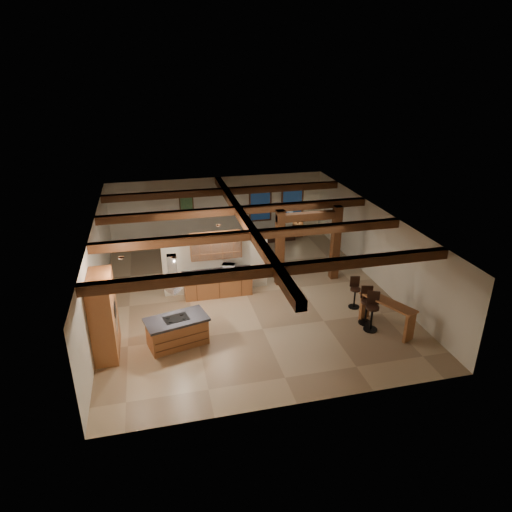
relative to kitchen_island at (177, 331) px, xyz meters
The scene contains 23 objects.
ground 3.81m from the kitchen_island, 45.28° to the left, with size 12.00×12.00×0.00m, color tan.
room_walls 4.01m from the kitchen_island, 45.28° to the left, with size 12.00×12.00×12.00m.
ceiling_beams 4.43m from the kitchen_island, 45.28° to the left, with size 10.00×12.00×0.28m.
timber_posts 6.21m from the kitchen_island, 31.70° to the left, with size 2.50×0.30×2.90m.
partition_wall 3.66m from the kitchen_island, 62.46° to the left, with size 3.80×0.18×2.20m, color beige.
pantry_cabinet 2.14m from the kitchen_island, behind, with size 0.67×1.60×2.40m.
back_counter 3.26m from the kitchen_island, 59.28° to the left, with size 2.50×0.66×0.94m.
upper_display_cabinet 3.71m from the kitchen_island, 60.99° to the left, with size 1.80×0.36×0.95m.
range_hood 1.33m from the kitchen_island, 116.57° to the right, with size 1.10×1.10×1.40m.
back_windows 10.26m from the kitchen_island, 57.64° to the left, with size 2.70×0.07×1.70m.
framed_art 8.79m from the kitchen_island, 82.32° to the left, with size 0.65×0.05×0.85m.
recessed_cans 2.54m from the kitchen_island, 80.24° to the left, with size 3.16×2.46×0.03m.
kitchen_island is the anchor object (origin of this frame).
dining_table 5.66m from the kitchen_island, 70.60° to the left, with size 1.96×1.09×0.69m, color #412310.
sofa 9.18m from the kitchen_island, 56.71° to the left, with size 2.02×0.79×0.59m, color black.
microwave 3.53m from the kitchen_island, 53.60° to the left, with size 0.44×0.30×0.24m, color silver.
bar_counter 6.47m from the kitchen_island, ahead, with size 1.22×1.90×0.98m.
side_table 10.20m from the kitchen_island, 51.36° to the left, with size 0.50×0.50×0.62m, color #391C0E.
table_lamp 10.21m from the kitchen_island, 51.36° to the left, with size 0.29×0.29×0.34m.
bar_stool_a 6.01m from the kitchen_island, ahead, with size 0.48×0.49×1.27m.
bar_stool_b 5.99m from the kitchen_island, ahead, with size 0.45×0.47×1.25m.
bar_stool_c 6.13m from the kitchen_island, ahead, with size 0.39×0.40×1.10m.
dining_chairs 5.66m from the kitchen_island, 70.60° to the left, with size 1.96×1.96×1.14m.
Camera 1 is at (-3.06, -14.43, 7.84)m, focal length 32.00 mm.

